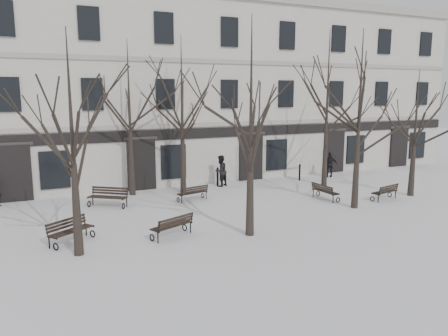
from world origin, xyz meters
TOP-DOWN VIEW (x-y plane):
  - ground at (0.00, 0.00)m, footprint 100.00×100.00m
  - building at (0.00, 12.96)m, footprint 40.40×10.20m
  - tree_0 at (-7.95, -1.15)m, footprint 5.29×5.29m
  - tree_1 at (-1.62, -1.69)m, footprint 5.81×5.81m
  - tree_2 at (4.90, -0.16)m, footprint 5.86×5.86m
  - tree_3 at (9.39, 0.58)m, footprint 4.65×4.65m
  - tree_4 at (-4.28, 6.92)m, footprint 5.75×5.75m
  - tree_5 at (-1.58, 6.32)m, footprint 5.95×5.95m
  - tree_6 at (6.74, 4.65)m, footprint 6.33×6.33m
  - bench_0 at (-8.09, 0.28)m, footprint 1.79×1.50m
  - bench_1 at (-4.45, -0.73)m, footprint 1.83×1.26m
  - bench_2 at (7.38, 0.37)m, footprint 1.73×0.95m
  - bench_3 at (-5.91, 4.93)m, footprint 1.90×1.65m
  - bench_4 at (-1.75, 4.30)m, footprint 1.69×0.94m
  - bench_5 at (4.59, 1.76)m, footprint 0.68×1.67m
  - bollard_a at (0.85, 7.11)m, footprint 0.14×0.14m
  - bollard_b at (6.22, 6.47)m, footprint 0.13×0.13m
  - pedestrian_b at (0.97, 6.95)m, footprint 1.12×1.04m
  - pedestrian_c at (8.64, 6.56)m, footprint 1.05×0.77m

SIDE VIEW (x-z plane):
  - ground at x=0.00m, z-range 0.00..0.00m
  - pedestrian_b at x=0.97m, z-range -0.93..0.93m
  - pedestrian_c at x=8.64m, z-range -0.83..0.83m
  - bench_4 at x=-1.75m, z-range 0.04..0.84m
  - bench_5 at x=4.59m, z-range 0.04..0.86m
  - bench_2 at x=7.38m, z-range 0.04..0.87m
  - bench_1 at x=-4.45m, z-range 0.04..0.92m
  - bench_0 at x=-8.09m, z-range 0.04..0.93m
  - bench_3 at x=-5.91m, z-range 0.04..1.00m
  - bollard_b at x=6.22m, z-range 0.04..1.09m
  - bollard_a at x=0.85m, z-range 0.04..1.17m
  - tree_3 at x=9.39m, z-range 0.83..7.48m
  - tree_0 at x=-7.95m, z-range 0.95..8.51m
  - tree_4 at x=-4.28m, z-range 1.03..9.24m
  - tree_1 at x=-1.62m, z-range 1.04..9.34m
  - tree_2 at x=4.90m, z-range 1.05..9.41m
  - tree_5 at x=-1.58m, z-range 1.06..9.56m
  - building at x=0.00m, z-range -0.18..11.22m
  - tree_6 at x=6.74m, z-range 1.13..10.17m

